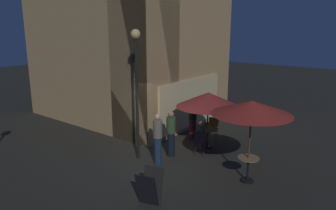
{
  "coord_description": "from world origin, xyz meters",
  "views": [
    {
      "loc": [
        -7.78,
        -7.12,
        4.59
      ],
      "look_at": [
        0.48,
        -0.57,
        1.99
      ],
      "focal_mm": 34.89,
      "sensor_mm": 36.0,
      "label": 1
    }
  ],
  "objects_px": {
    "street_lamp_near_corner": "(136,73)",
    "patron_standing_3": "(171,133)",
    "patio_umbrella_0": "(208,100)",
    "cafe_table_0": "(207,134)",
    "patio_umbrella_1": "(252,108)",
    "cafe_chair_1": "(213,127)",
    "patron_seated_0": "(201,136)",
    "cafe_chair_0": "(200,140)",
    "menu_sandwich_board": "(150,187)",
    "cafe_table_1": "(248,165)",
    "patron_standing_1": "(158,139)",
    "patron_standing_2": "(193,119)"
  },
  "relations": [
    {
      "from": "menu_sandwich_board",
      "to": "patio_umbrella_1",
      "type": "xyz_separation_m",
      "value": [
        2.76,
        -1.47,
        1.82
      ]
    },
    {
      "from": "patron_standing_2",
      "to": "patron_standing_3",
      "type": "relative_size",
      "value": 1.01
    },
    {
      "from": "cafe_table_0",
      "to": "patron_seated_0",
      "type": "bearing_deg",
      "value": -165.0
    },
    {
      "from": "cafe_table_0",
      "to": "patron_standing_1",
      "type": "bearing_deg",
      "value": 167.89
    },
    {
      "from": "cafe_chair_0",
      "to": "patron_standing_1",
      "type": "bearing_deg",
      "value": 139.1
    },
    {
      "from": "menu_sandwich_board",
      "to": "cafe_table_1",
      "type": "relative_size",
      "value": 1.18
    },
    {
      "from": "patron_standing_1",
      "to": "cafe_chair_0",
      "type": "bearing_deg",
      "value": 163.53
    },
    {
      "from": "patio_umbrella_1",
      "to": "cafe_chair_0",
      "type": "relative_size",
      "value": 2.66
    },
    {
      "from": "menu_sandwich_board",
      "to": "patio_umbrella_1",
      "type": "distance_m",
      "value": 3.61
    },
    {
      "from": "cafe_table_0",
      "to": "cafe_table_1",
      "type": "relative_size",
      "value": 0.95
    },
    {
      "from": "street_lamp_near_corner",
      "to": "patron_standing_3",
      "type": "relative_size",
      "value": 2.69
    },
    {
      "from": "patron_seated_0",
      "to": "patron_standing_3",
      "type": "xyz_separation_m",
      "value": [
        -0.81,
        0.77,
        0.13
      ]
    },
    {
      "from": "street_lamp_near_corner",
      "to": "patio_umbrella_1",
      "type": "relative_size",
      "value": 1.79
    },
    {
      "from": "cafe_table_0",
      "to": "menu_sandwich_board",
      "type": "bearing_deg",
      "value": -167.48
    },
    {
      "from": "patron_standing_2",
      "to": "street_lamp_near_corner",
      "type": "bearing_deg",
      "value": 161.21
    },
    {
      "from": "street_lamp_near_corner",
      "to": "cafe_table_0",
      "type": "bearing_deg",
      "value": -28.93
    },
    {
      "from": "street_lamp_near_corner",
      "to": "patron_seated_0",
      "type": "bearing_deg",
      "value": -41.74
    },
    {
      "from": "patron_seated_0",
      "to": "cafe_table_0",
      "type": "bearing_deg",
      "value": -0.0
    },
    {
      "from": "patio_umbrella_1",
      "to": "cafe_chair_1",
      "type": "xyz_separation_m",
      "value": [
        2.46,
        2.67,
        -1.72
      ]
    },
    {
      "from": "menu_sandwich_board",
      "to": "cafe_table_0",
      "type": "distance_m",
      "value": 4.51
    },
    {
      "from": "cafe_table_1",
      "to": "patron_standing_1",
      "type": "height_order",
      "value": "patron_standing_1"
    },
    {
      "from": "patron_standing_1",
      "to": "patron_standing_3",
      "type": "distance_m",
      "value": 0.82
    },
    {
      "from": "menu_sandwich_board",
      "to": "cafe_chair_0",
      "type": "distance_m",
      "value": 3.65
    },
    {
      "from": "menu_sandwich_board",
      "to": "patio_umbrella_0",
      "type": "bearing_deg",
      "value": -4.28
    },
    {
      "from": "cafe_chair_0",
      "to": "patron_standing_3",
      "type": "xyz_separation_m",
      "value": [
        -0.67,
        0.8,
        0.27
      ]
    },
    {
      "from": "cafe_chair_1",
      "to": "patron_standing_3",
      "type": "relative_size",
      "value": 0.57
    },
    {
      "from": "patio_umbrella_1",
      "to": "patron_standing_3",
      "type": "relative_size",
      "value": 1.51
    },
    {
      "from": "patio_umbrella_0",
      "to": "patron_standing_1",
      "type": "xyz_separation_m",
      "value": [
        -2.33,
        0.5,
        -1.0
      ]
    },
    {
      "from": "cafe_table_0",
      "to": "patron_seated_0",
      "type": "relative_size",
      "value": 0.58
    },
    {
      "from": "patron_seated_0",
      "to": "patio_umbrella_1",
      "type": "bearing_deg",
      "value": -127.66
    },
    {
      "from": "patio_umbrella_0",
      "to": "patron_standing_2",
      "type": "height_order",
      "value": "patio_umbrella_0"
    },
    {
      "from": "patron_seated_0",
      "to": "patron_standing_1",
      "type": "xyz_separation_m",
      "value": [
        -1.62,
        0.69,
        0.18
      ]
    },
    {
      "from": "cafe_table_1",
      "to": "patio_umbrella_0",
      "type": "distance_m",
      "value": 3.25
    },
    {
      "from": "patron_seated_0",
      "to": "patron_standing_1",
      "type": "bearing_deg",
      "value": 142.0
    },
    {
      "from": "cafe_chair_1",
      "to": "patron_standing_1",
      "type": "relative_size",
      "value": 0.54
    },
    {
      "from": "street_lamp_near_corner",
      "to": "patron_seated_0",
      "type": "relative_size",
      "value": 3.54
    },
    {
      "from": "menu_sandwich_board",
      "to": "patron_seated_0",
      "type": "xyz_separation_m",
      "value": [
        3.7,
        0.79,
        0.24
      ]
    },
    {
      "from": "cafe_chair_0",
      "to": "patron_standing_3",
      "type": "distance_m",
      "value": 1.08
    },
    {
      "from": "street_lamp_near_corner",
      "to": "cafe_chair_0",
      "type": "bearing_deg",
      "value": -44.68
    },
    {
      "from": "menu_sandwich_board",
      "to": "cafe_table_0",
      "type": "relative_size",
      "value": 1.24
    },
    {
      "from": "cafe_table_1",
      "to": "menu_sandwich_board",
      "type": "bearing_deg",
      "value": 151.98
    },
    {
      "from": "patio_umbrella_0",
      "to": "patron_seated_0",
      "type": "height_order",
      "value": "patio_umbrella_0"
    },
    {
      "from": "menu_sandwich_board",
      "to": "cafe_table_0",
      "type": "xyz_separation_m",
      "value": [
        4.41,
        0.98,
        0.05
      ]
    },
    {
      "from": "cafe_table_0",
      "to": "patio_umbrella_0",
      "type": "distance_m",
      "value": 1.37
    },
    {
      "from": "street_lamp_near_corner",
      "to": "patio_umbrella_0",
      "type": "distance_m",
      "value": 3.0
    },
    {
      "from": "menu_sandwich_board",
      "to": "patron_standing_3",
      "type": "relative_size",
      "value": 0.55
    },
    {
      "from": "patio_umbrella_0",
      "to": "cafe_chair_0",
      "type": "xyz_separation_m",
      "value": [
        -0.84,
        -0.22,
        -1.31
      ]
    },
    {
      "from": "patron_seated_0",
      "to": "cafe_table_1",
      "type": "bearing_deg",
      "value": -127.66
    },
    {
      "from": "patio_umbrella_0",
      "to": "patron_seated_0",
      "type": "relative_size",
      "value": 1.9
    },
    {
      "from": "patron_seated_0",
      "to": "patron_standing_2",
      "type": "xyz_separation_m",
      "value": [
        1.17,
        1.18,
        0.13
      ]
    }
  ]
}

